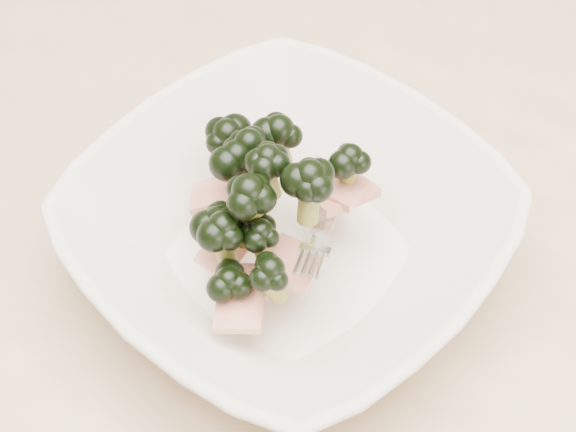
{
  "coord_description": "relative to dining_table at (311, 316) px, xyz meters",
  "views": [
    {
      "loc": [
        0.18,
        -0.3,
        1.24
      ],
      "look_at": [
        -0.01,
        -0.02,
        0.8
      ],
      "focal_mm": 50.0,
      "sensor_mm": 36.0,
      "label": 1
    }
  ],
  "objects": [
    {
      "name": "dining_table",
      "position": [
        0.0,
        0.0,
        0.0
      ],
      "size": [
        1.2,
        0.8,
        0.75
      ],
      "color": "tan",
      "rests_on": "ground"
    },
    {
      "name": "broccoli_dish",
      "position": [
        -0.01,
        -0.02,
        0.14
      ],
      "size": [
        0.33,
        0.33,
        0.12
      ],
      "color": "beige",
      "rests_on": "dining_table"
    }
  ]
}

